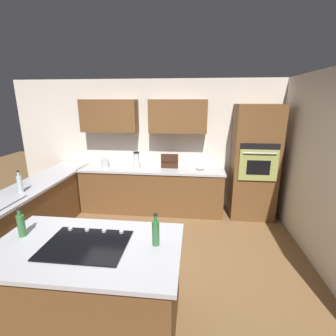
{
  "coord_description": "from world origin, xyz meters",
  "views": [
    {
      "loc": [
        -0.73,
        2.85,
        2.2
      ],
      "look_at": [
        -0.28,
        -1.28,
        1.04
      ],
      "focal_mm": 26.07,
      "sensor_mm": 36.0,
      "label": 1
    }
  ],
  "objects_px": {
    "dish_soap_bottle": "(20,184)",
    "mixing_bowl": "(200,167)",
    "cooktop": "(86,244)",
    "blender": "(137,161)",
    "spice_rack": "(170,161)",
    "second_bottle": "(156,232)",
    "oil_bottle": "(21,225)",
    "kettle": "(105,163)",
    "wall_oven": "(254,163)"
  },
  "relations": [
    {
      "from": "oil_bottle",
      "to": "mixing_bowl",
      "type": "bearing_deg",
      "value": -124.53
    },
    {
      "from": "mixing_bowl",
      "to": "second_bottle",
      "type": "bearing_deg",
      "value": 80.16
    },
    {
      "from": "wall_oven",
      "to": "spice_rack",
      "type": "bearing_deg",
      "value": -3.0
    },
    {
      "from": "dish_soap_bottle",
      "to": "second_bottle",
      "type": "relative_size",
      "value": 1.03
    },
    {
      "from": "dish_soap_bottle",
      "to": "oil_bottle",
      "type": "height_order",
      "value": "dish_soap_bottle"
    },
    {
      "from": "cooktop",
      "to": "mixing_bowl",
      "type": "bearing_deg",
      "value": -112.19
    },
    {
      "from": "dish_soap_bottle",
      "to": "kettle",
      "type": "bearing_deg",
      "value": -115.67
    },
    {
      "from": "mixing_bowl",
      "to": "second_bottle",
      "type": "height_order",
      "value": "second_bottle"
    },
    {
      "from": "dish_soap_bottle",
      "to": "cooktop",
      "type": "bearing_deg",
      "value": 142.1
    },
    {
      "from": "dish_soap_bottle",
      "to": "oil_bottle",
      "type": "distance_m",
      "value": 1.38
    },
    {
      "from": "blender",
      "to": "oil_bottle",
      "type": "distance_m",
      "value": 2.65
    },
    {
      "from": "dish_soap_bottle",
      "to": "mixing_bowl",
      "type": "bearing_deg",
      "value": -150.24
    },
    {
      "from": "blender",
      "to": "oil_bottle",
      "type": "relative_size",
      "value": 1.07
    },
    {
      "from": "wall_oven",
      "to": "second_bottle",
      "type": "bearing_deg",
      "value": 60.77
    },
    {
      "from": "spice_rack",
      "to": "kettle",
      "type": "distance_m",
      "value": 1.3
    },
    {
      "from": "kettle",
      "to": "wall_oven",
      "type": "bearing_deg",
      "value": 179.75
    },
    {
      "from": "mixing_bowl",
      "to": "spice_rack",
      "type": "bearing_deg",
      "value": -6.76
    },
    {
      "from": "spice_rack",
      "to": "oil_bottle",
      "type": "bearing_deg",
      "value": 66.01
    },
    {
      "from": "mixing_bowl",
      "to": "second_bottle",
      "type": "relative_size",
      "value": 0.55
    },
    {
      "from": "blender",
      "to": "second_bottle",
      "type": "bearing_deg",
      "value": 107.02
    },
    {
      "from": "cooktop",
      "to": "oil_bottle",
      "type": "relative_size",
      "value": 2.52
    },
    {
      "from": "mixing_bowl",
      "to": "oil_bottle",
      "type": "distance_m",
      "value": 3.16
    },
    {
      "from": "spice_rack",
      "to": "dish_soap_bottle",
      "type": "distance_m",
      "value": 2.56
    },
    {
      "from": "cooktop",
      "to": "blender",
      "type": "height_order",
      "value": "blender"
    },
    {
      "from": "cooktop",
      "to": "spice_rack",
      "type": "height_order",
      "value": "spice_rack"
    },
    {
      "from": "kettle",
      "to": "oil_bottle",
      "type": "relative_size",
      "value": 0.53
    },
    {
      "from": "wall_oven",
      "to": "second_bottle",
      "type": "relative_size",
      "value": 6.68
    },
    {
      "from": "dish_soap_bottle",
      "to": "second_bottle",
      "type": "bearing_deg",
      "value": 152.91
    },
    {
      "from": "mixing_bowl",
      "to": "oil_bottle",
      "type": "xyz_separation_m",
      "value": [
        1.79,
        2.6,
        0.07
      ]
    },
    {
      "from": "second_bottle",
      "to": "dish_soap_bottle",
      "type": "bearing_deg",
      "value": -27.09
    },
    {
      "from": "dish_soap_bottle",
      "to": "second_bottle",
      "type": "height_order",
      "value": "dish_soap_bottle"
    },
    {
      "from": "kettle",
      "to": "dish_soap_bottle",
      "type": "height_order",
      "value": "dish_soap_bottle"
    },
    {
      "from": "blender",
      "to": "second_bottle",
      "type": "height_order",
      "value": "blender"
    },
    {
      "from": "mixing_bowl",
      "to": "second_bottle",
      "type": "xyz_separation_m",
      "value": [
        0.45,
        2.61,
        0.08
      ]
    },
    {
      "from": "wall_oven",
      "to": "kettle",
      "type": "relative_size",
      "value": 13.24
    },
    {
      "from": "blender",
      "to": "kettle",
      "type": "relative_size",
      "value": 2.0
    },
    {
      "from": "wall_oven",
      "to": "kettle",
      "type": "distance_m",
      "value": 2.9
    },
    {
      "from": "mixing_bowl",
      "to": "dish_soap_bottle",
      "type": "bearing_deg",
      "value": 29.76
    },
    {
      "from": "second_bottle",
      "to": "oil_bottle",
      "type": "bearing_deg",
      "value": -0.33
    },
    {
      "from": "dish_soap_bottle",
      "to": "second_bottle",
      "type": "distance_m",
      "value": 2.44
    },
    {
      "from": "blender",
      "to": "second_bottle",
      "type": "distance_m",
      "value": 2.73
    },
    {
      "from": "wall_oven",
      "to": "second_bottle",
      "type": "distance_m",
      "value": 2.97
    },
    {
      "from": "kettle",
      "to": "cooktop",
      "type": "bearing_deg",
      "value": 106.68
    },
    {
      "from": "cooktop",
      "to": "blender",
      "type": "relative_size",
      "value": 2.35
    },
    {
      "from": "second_bottle",
      "to": "cooktop",
      "type": "bearing_deg",
      "value": 6.91
    },
    {
      "from": "blender",
      "to": "dish_soap_bottle",
      "type": "height_order",
      "value": "dish_soap_bottle"
    },
    {
      "from": "spice_rack",
      "to": "mixing_bowl",
      "type": "bearing_deg",
      "value": 173.24
    },
    {
      "from": "cooktop",
      "to": "second_bottle",
      "type": "bearing_deg",
      "value": -173.09
    },
    {
      "from": "wall_oven",
      "to": "dish_soap_bottle",
      "type": "height_order",
      "value": "wall_oven"
    },
    {
      "from": "mixing_bowl",
      "to": "spice_rack",
      "type": "relative_size",
      "value": 0.53
    }
  ]
}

